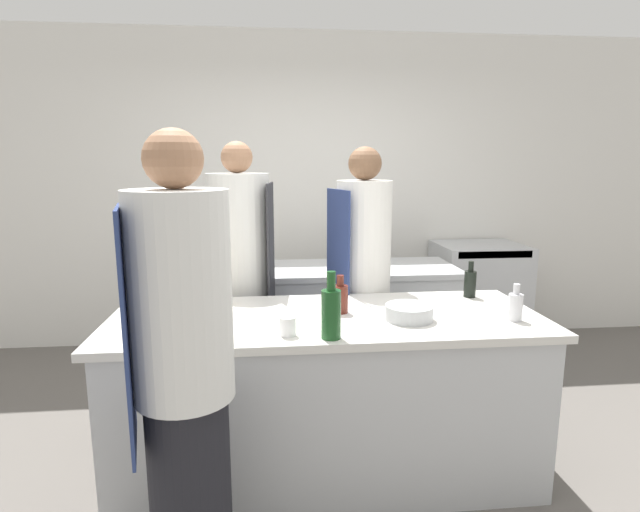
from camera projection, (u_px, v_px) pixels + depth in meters
name	position (u px, v px, depth m)	size (l,w,h in m)	color
ground_plane	(326.00, 469.00, 2.75)	(16.00, 16.00, 0.00)	#605B56
wall_back	(301.00, 192.00, 4.58)	(8.00, 0.06, 2.80)	silver
prep_counter	(327.00, 394.00, 2.67)	(2.23, 0.84, 0.88)	#B7BABC
pass_counter	(344.00, 322.00, 3.88)	(1.71, 0.68, 0.88)	#B7BABC
oven_range	(478.00, 295.00, 4.55)	(0.76, 0.62, 0.94)	#B7BABC
chef_at_prep_near	(184.00, 377.00, 1.82)	(0.41, 0.39, 1.78)	black
chef_at_stove	(241.00, 283.00, 3.22)	(0.42, 0.40, 1.79)	black
chef_at_pass_far	(362.00, 285.00, 3.20)	(0.39, 0.38, 1.76)	black
bottle_olive_oil	(515.00, 306.00, 2.49)	(0.07, 0.07, 0.19)	silver
bottle_vinegar	(340.00, 298.00, 2.63)	(0.08, 0.08, 0.20)	#5B2319
bottle_wine	(331.00, 312.00, 2.23)	(0.09, 0.09, 0.31)	#19471E
bottle_cooking_oil	(470.00, 283.00, 2.94)	(0.07, 0.07, 0.21)	black
bowl_mixing_large	(409.00, 313.00, 2.51)	(0.24, 0.24, 0.08)	#B7BABC
bowl_prep_small	(166.00, 311.00, 2.56)	(0.20, 0.20, 0.06)	tan
bowl_ceramic_blue	(209.00, 302.00, 2.72)	(0.23, 0.23, 0.06)	tan
cup	(288.00, 326.00, 2.28)	(0.08, 0.08, 0.09)	white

